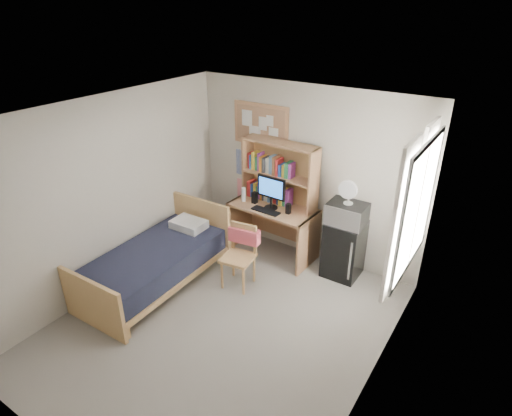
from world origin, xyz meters
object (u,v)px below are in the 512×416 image
Objects in this scene: bed at (155,268)px; desk_fan at (349,193)px; microwave at (347,214)px; bulletin_board at (261,125)px; mini_fridge at (344,249)px; speaker_left at (255,198)px; speaker_right at (288,209)px; monitor at (271,193)px; desk at (273,230)px; desk_chair at (238,258)px.

bed is 2.84m from desk_fan.
bulletin_board is at bearing 169.92° from microwave.
desk_fan is at bearing -90.00° from mini_fridge.
microwave reaches higher than speaker_left.
mini_fridge is 4.75× the size of speaker_left.
speaker_right is (-0.84, -0.15, 0.47)m from mini_fridge.
bulletin_board is at bearing 112.44° from speaker_left.
monitor reaches higher than speaker_left.
desk_fan reaches higher than desk.
desk_fan is (0.84, 0.13, 0.41)m from speaker_right.
bed is at bearing -141.61° from desk_fan.
bulletin_board reaches higher than desk_chair.
desk_fan is (1.44, 0.10, 0.39)m from speaker_left.
desk_chair reaches higher than mini_fridge.
desk_fan is at bearing 5.46° from desk.
speaker_left is 1.44m from microwave.
bed is at bearing -118.66° from monitor.
speaker_right is at bearing -170.02° from mini_fridge.
desk is at bearing 90.00° from monitor.
desk_chair is at bearing -137.37° from microwave.
speaker_left is (-0.30, -0.05, 0.50)m from desk.
mini_fridge is 0.57m from microwave.
bulletin_board reaches higher than speaker_left.
speaker_left is (0.14, -0.38, -1.02)m from bulletin_board.
bulletin_board is 6.08× the size of speaker_right.
desk_fan is at bearing -9.82° from bulletin_board.
bed is (-0.96, -0.63, -0.17)m from desk_chair.
desk_fan reaches higher than speaker_left.
speaker_right is 0.94m from desk_fan.
desk_chair is 2.84× the size of desk_fan.
bulletin_board is at bearing 140.72° from monitor.
speaker_left is 1.49m from desk_fan.
bulletin_board reaches higher than desk_fan.
bed is (-2.07, -1.67, -0.14)m from mini_fridge.
monitor is 0.96× the size of microwave.
mini_fridge reaches higher than desk.
desk_fan is (2.07, 1.65, 1.02)m from bed.
desk_fan reaches higher than monitor.
desk_chair is 1.16m from bed.
bulletin_board is 1.91× the size of monitor.
desk is 0.64× the size of bed.
desk_chair is at bearing -136.82° from mini_fridge.
monitor is 1.15m from microwave.
speaker_right is 0.85m from microwave.
mini_fridge is at bearing 9.45° from monitor.
bulletin_board is at bearing 169.92° from desk_fan.
desk_fan is (1.14, 0.12, 0.24)m from monitor.
speaker_left is (-1.44, -0.12, 0.48)m from mini_fridge.
bulletin_board is 1.85m from microwave.
desk is 0.97m from desk_chair.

